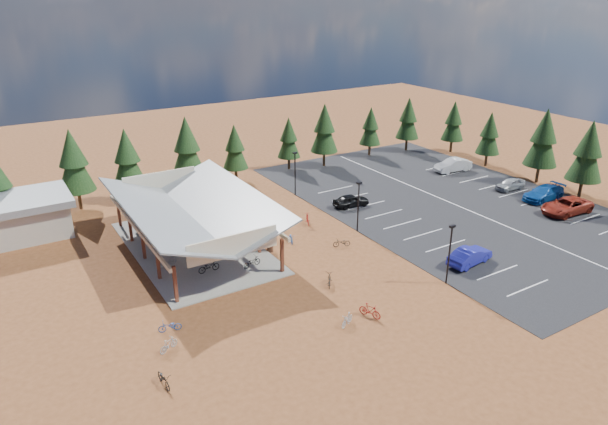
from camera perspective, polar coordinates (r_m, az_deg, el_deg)
The scene contains 45 objects.
ground at distance 49.55m, azimuth 2.37°, elevation -4.05°, with size 140.00×140.00×0.00m, color #5C3118.
asphalt_lot at distance 62.83m, azimuth 14.98°, elevation 1.08°, with size 27.00×44.00×0.04m, color black.
concrete_pad at distance 51.16m, azimuth -11.46°, elevation -3.56°, with size 10.60×18.60×0.10m, color gray.
bike_pavilion at distance 49.65m, azimuth -11.79°, elevation 0.36°, with size 11.65×19.40×4.97m.
outbuilding at distance 58.26m, azimuth -28.53°, elevation -0.55°, with size 11.00×7.00×3.90m.
lamp_post_0 at distance 44.41m, azimuth 15.09°, elevation -3.87°, with size 0.50×0.25×5.14m.
lamp_post_1 at distance 52.51m, azimuth 5.75°, elevation 0.98°, with size 0.50×0.25×5.14m.
lamp_post_2 at distance 61.89m, azimuth -0.95°, elevation 4.44°, with size 0.50×0.25×5.14m.
trash_bin_0 at distance 49.30m, azimuth -3.60°, elevation -3.64°, with size 0.60×0.60×0.90m, color #422517.
trash_bin_1 at distance 53.48m, azimuth -3.68°, elevation -1.48°, with size 0.60×0.60×0.90m, color #422517.
pine_1 at distance 61.97m, azimuth -23.12°, elevation 5.01°, with size 3.81×3.81×8.88m.
pine_2 at distance 62.37m, azimuth -18.13°, elevation 5.51°, with size 3.59×3.59×8.37m.
pine_3 at distance 63.64m, azimuth -12.23°, elevation 6.79°, with size 3.85×3.85×8.97m.
pine_4 at distance 66.63m, azimuth -7.30°, elevation 6.84°, with size 3.09×3.09×7.19m.
pine_5 at distance 70.95m, azimuth -1.62°, elevation 7.86°, with size 2.99×2.99×6.96m.
pine_6 at distance 72.14m, azimuth 2.16°, elevation 8.85°, with size 3.64×3.64×8.48m.
pine_7 at distance 77.75m, azimuth 7.02°, elevation 9.01°, with size 3.00×3.00×7.00m.
pine_8 at distance 81.06m, azimuth 10.92°, elevation 9.70°, with size 3.37×3.37×7.84m.
pine_10 at distance 68.09m, azimuth 27.73°, elevation 5.73°, with size 3.85×3.85×8.98m.
pine_11 at distance 71.53m, azimuth 23.92°, elevation 7.20°, with size 3.95×3.95×9.20m.
pine_12 at distance 76.32m, azimuth 18.95°, elevation 7.88°, with size 3.15×3.15×7.33m.
pine_13 at distance 81.89m, azimuth 15.47°, elevation 9.26°, with size 3.20×3.20×7.46m.
bike_0 at distance 46.24m, azimuth -9.99°, elevation -5.62°, with size 0.65×1.87×0.98m, color black.
bike_1 at distance 47.83m, azimuth -14.32°, elevation -4.93°, with size 0.52×1.85×1.11m, color gray.
bike_2 at distance 53.02m, azimuth -15.51°, elevation -2.34°, with size 0.66×1.90×1.00m, color navy.
bike_3 at distance 57.05m, azimuth -16.44°, elevation -0.65°, with size 0.47×1.66×1.00m, color maroon.
bike_4 at distance 46.57m, azimuth -5.52°, elevation -5.20°, with size 0.61×1.75×0.92m, color black.
bike_5 at distance 51.22m, azimuth -8.41°, elevation -2.55°, with size 0.52×1.85×1.11m, color #A0A2A9.
bike_6 at distance 54.84m, azimuth -9.51°, elevation -1.06°, with size 0.54×1.54×0.81m, color #224399.
bike_7 at distance 57.33m, azimuth -12.19°, elevation -0.15°, with size 0.43×1.52×0.92m, color maroon.
bike_8 at distance 34.95m, azimuth -14.55°, elevation -16.60°, with size 0.62×1.78×0.93m, color black.
bike_9 at distance 37.69m, azimuth -14.07°, elevation -13.33°, with size 0.43×1.54×0.92m, color gray.
bike_10 at distance 39.52m, azimuth -13.94°, elevation -11.54°, with size 0.56×1.60×0.84m, color #19449A.
bike_11 at distance 40.12m, azimuth 6.95°, elevation -10.22°, with size 0.50×1.78×1.07m, color maroon.
bike_12 at distance 43.85m, azimuth 2.67°, elevation -7.10°, with size 0.64×1.83×0.96m, color black.
bike_13 at distance 39.13m, azimuth 4.57°, elevation -11.17°, with size 0.43×1.54×0.92m, color #9EA2A7.
bike_14 at distance 51.00m, azimuth -1.35°, elevation -2.69°, with size 0.57×1.64×0.86m, color #254D94.
bike_15 at distance 54.90m, azimuth 0.37°, elevation -0.67°, with size 0.51×1.81×1.09m, color #A11714.
bike_16 at distance 50.22m, azimuth 3.99°, elevation -3.17°, with size 0.56×1.61×0.84m, color black.
car_1 at distance 49.01m, azimuth 17.06°, elevation -4.38°, with size 1.58×4.54×1.50m, color #2123A0.
car_4 at distance 59.40m, azimuth 4.97°, elevation 1.27°, with size 1.62×4.03×1.37m, color black.
car_6 at distance 63.69m, azimuth 25.92°, elevation 0.62°, with size 2.72×5.90×1.64m, color maroon.
car_7 at distance 66.78m, azimuth 23.91°, elevation 1.89°, with size 2.22×5.45×1.58m, color #0F4799.
car_8 at distance 68.78m, azimuth 20.88°, elevation 2.81°, with size 1.59×3.96×1.35m, color gray.
car_9 at distance 73.48m, azimuth 15.40°, elevation 4.83°, with size 1.77×5.08×1.67m, color silver.
Camera 1 is at (-24.92, -36.71, 22.05)m, focal length 32.00 mm.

